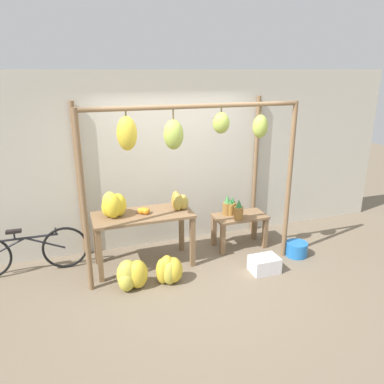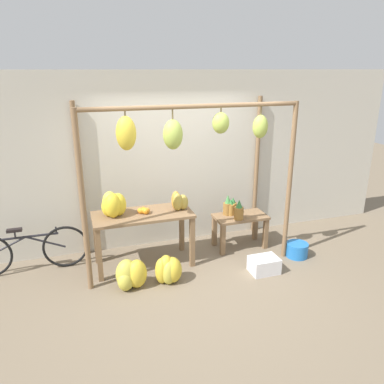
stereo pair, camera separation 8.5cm
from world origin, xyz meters
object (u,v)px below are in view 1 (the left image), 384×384
Objects in this scene: banana_pile_ground_left at (131,276)px; pineapple_cluster at (232,208)px; fruit_crate_white at (264,264)px; papaya_pile at (179,202)px; orange_pile at (143,211)px; banana_pile_ground_right at (169,270)px; banana_pile_on_table at (113,205)px; blue_bucket at (297,249)px; parked_bicycle at (27,252)px.

pineapple_cluster is at bearing 21.62° from banana_pile_ground_left.
papaya_pile is (-1.06, 0.74, 0.84)m from fruit_crate_white.
orange_pile is 0.43× the size of banana_pile_ground_right.
pineapple_cluster is (1.46, 0.12, -0.18)m from orange_pile.
banana_pile_ground_right is 1.03× the size of fruit_crate_white.
banana_pile_on_table is 2.34m from fruit_crate_white.
blue_bucket is 0.20× the size of parked_bicycle.
fruit_crate_white is (1.90, -0.19, -0.08)m from banana_pile_ground_left.
parked_bicycle is at bearing 168.69° from blue_bucket.
fruit_crate_white is 1.21× the size of blue_bucket.
banana_pile_ground_left is 2.63m from blue_bucket.
banana_pile_ground_right reaches higher than blue_bucket.
orange_pile reaches higher than banana_pile_ground_right.
banana_pile_ground_right is (0.51, -0.03, -0.00)m from banana_pile_ground_left.
blue_bucket is 2.03m from papaya_pile.
banana_pile_on_table is 1.01m from banana_pile_ground_left.
parked_bicycle is at bearing 153.95° from banana_pile_ground_right.
blue_bucket is at bearing -14.92° from papaya_pile.
parked_bicycle is (-1.84, 0.90, 0.15)m from banana_pile_ground_right.
banana_pile_ground_right is 2.05m from parked_bicycle.
banana_pile_ground_left is 1.91m from fruit_crate_white.
banana_pile_ground_right is at bearing -71.99° from orange_pile.
banana_pile_ground_right is at bearing -119.70° from papaya_pile.
pineapple_cluster is 1.32× the size of papaya_pile.
pineapple_cluster is at bearing -3.09° from parked_bicycle.
pineapple_cluster reaches higher than banana_pile_ground_left.
banana_pile_ground_right is at bearing -26.05° from parked_bicycle.
banana_pile_on_table is 1.16× the size of pineapple_cluster.
banana_pile_on_table reaches higher than fruit_crate_white.
fruit_crate_white is at bearing -5.60° from banana_pile_ground_left.
papaya_pile is (0.53, -0.03, 0.09)m from orange_pile.
orange_pile is 0.44× the size of fruit_crate_white.
papaya_pile is (0.96, -0.06, -0.04)m from banana_pile_on_table.
orange_pile is at bearing -5.19° from banana_pile_on_table.
pineapple_cluster is 0.23× the size of parked_bicycle.
parked_bicycle is (-1.64, 0.29, -0.52)m from orange_pile.
banana_pile_ground_right is 1.40m from fruit_crate_white.
banana_pile_ground_left reaches higher than fruit_crate_white.
orange_pile is 0.61× the size of papaya_pile.
parked_bicycle reaches higher than banana_pile_ground_left.
papaya_pile is at bearing -8.27° from parked_bicycle.
parked_bicycle is (-1.22, 0.25, -0.65)m from banana_pile_on_table.
orange_pile reaches higher than banana_pile_ground_left.
blue_bucket is 4.04m from parked_bicycle.
orange_pile is 1.48m from pineapple_cluster.
banana_pile_on_table is at bearing 168.85° from blue_bucket.
banana_pile_ground_right is (0.62, -0.65, -0.80)m from banana_pile_on_table.
orange_pile is at bearing -175.24° from pineapple_cluster.
fruit_crate_white is (2.01, -0.81, -0.87)m from banana_pile_on_table.
parked_bicycle reaches higher than banana_pile_ground_right.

